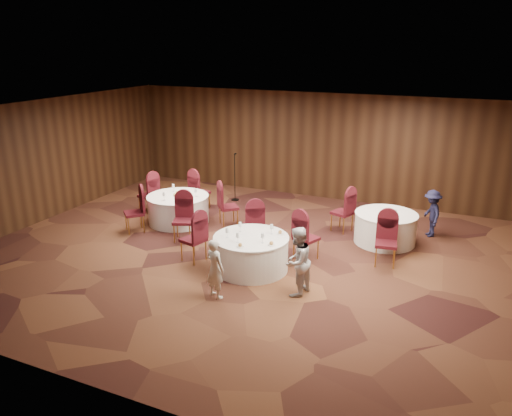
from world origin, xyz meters
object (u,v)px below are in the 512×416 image
at_px(table_right, 385,228).
at_px(table_left, 178,209).
at_px(table_main, 251,253).
at_px(woman_b, 297,262).
at_px(woman_a, 215,268).
at_px(mic_stand, 235,187).
at_px(man_c, 432,213).

bearing_deg(table_right, table_left, -171.27).
bearing_deg(table_main, woman_b, -27.40).
distance_m(table_left, woman_a, 4.34).
distance_m(table_main, woman_a, 1.40).
distance_m(table_left, table_right, 5.38).
distance_m(mic_stand, woman_a, 6.09).
xyz_separation_m(table_left, mic_stand, (0.52, 2.37, 0.04)).
xyz_separation_m(table_main, table_left, (-2.99, 1.85, 0.00)).
bearing_deg(man_c, woman_a, -57.62).
bearing_deg(table_left, table_main, -31.79).
distance_m(table_main, woman_b, 1.45).
height_order(table_left, woman_a, woman_a).
xyz_separation_m(table_right, mic_stand, (-4.80, 1.56, 0.04)).
relative_size(table_right, woman_b, 1.09).
bearing_deg(mic_stand, man_c, -6.62).
height_order(woman_a, woman_b, woman_b).
distance_m(woman_b, man_c, 4.67).
bearing_deg(table_main, woman_a, -94.61).
distance_m(mic_stand, woman_b, 6.15).
bearing_deg(table_left, mic_stand, 77.68).
distance_m(table_right, woman_a, 4.73).
xyz_separation_m(mic_stand, man_c, (5.76, -0.67, 0.18)).
height_order(woman_b, man_c, woman_b).
distance_m(table_right, mic_stand, 5.05).
bearing_deg(woman_a, table_left, -27.17).
distance_m(table_left, woman_b, 4.94).
bearing_deg(table_main, mic_stand, 120.33).
relative_size(woman_a, man_c, 0.99).
bearing_deg(man_c, woman_b, -48.84).
height_order(table_right, woman_b, woman_b).
xyz_separation_m(woman_a, man_c, (3.39, 4.94, 0.00)).
height_order(mic_stand, woman_a, mic_stand).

